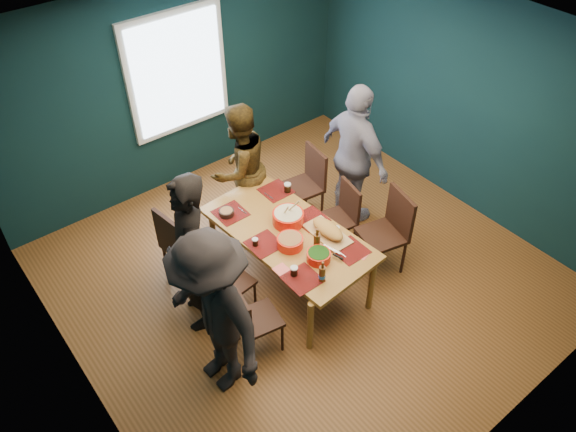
% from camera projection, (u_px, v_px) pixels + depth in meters
% --- Properties ---
extents(room, '(5.01, 5.01, 2.71)m').
position_uv_depth(room, '(289.00, 168.00, 5.70)').
color(room, brown).
rests_on(room, ground).
extents(dining_table, '(1.10, 1.98, 0.72)m').
position_uv_depth(dining_table, '(288.00, 236.00, 5.99)').
color(dining_table, '#A37630').
rests_on(dining_table, floor).
extents(chair_left_far, '(0.52, 0.52, 1.01)m').
position_uv_depth(chair_left_far, '(180.00, 242.00, 6.01)').
color(chair_left_far, black).
rests_on(chair_left_far, floor).
extents(chair_left_mid, '(0.43, 0.43, 0.86)m').
position_uv_depth(chair_left_mid, '(225.00, 281.00, 5.72)').
color(chair_left_mid, black).
rests_on(chair_left_mid, floor).
extents(chair_left_near, '(0.45, 0.45, 0.85)m').
position_uv_depth(chair_left_near, '(251.00, 316.00, 5.38)').
color(chair_left_near, black).
rests_on(chair_left_near, floor).
extents(chair_right_far, '(0.49, 0.49, 0.96)m').
position_uv_depth(chair_right_far, '(308.00, 179.00, 6.89)').
color(chair_right_far, black).
rests_on(chair_right_far, floor).
extents(chair_right_mid, '(0.47, 0.47, 0.88)m').
position_uv_depth(chair_right_mid, '(342.00, 213.00, 6.50)').
color(chair_right_mid, black).
rests_on(chair_right_mid, floor).
extents(chair_right_near, '(0.55, 0.55, 1.01)m').
position_uv_depth(chair_right_near, '(390.00, 226.00, 6.20)').
color(chair_right_near, black).
rests_on(chair_right_near, floor).
extents(person_far_left, '(0.65, 0.78, 1.83)m').
position_uv_depth(person_far_left, '(191.00, 255.00, 5.41)').
color(person_far_left, black).
rests_on(person_far_left, floor).
extents(person_back, '(0.89, 0.74, 1.65)m').
position_uv_depth(person_back, '(240.00, 169.00, 6.61)').
color(person_back, black).
rests_on(person_back, floor).
extents(person_right, '(0.52, 1.11, 1.85)m').
position_uv_depth(person_right, '(355.00, 157.00, 6.61)').
color(person_right, white).
rests_on(person_right, floor).
extents(person_near_left, '(0.76, 1.23, 1.84)m').
position_uv_depth(person_near_left, '(213.00, 316.00, 4.85)').
color(person_near_left, black).
rests_on(person_near_left, floor).
extents(bowl_salad, '(0.27, 0.27, 0.11)m').
position_uv_depth(bowl_salad, '(290.00, 242.00, 5.74)').
color(bowl_salad, red).
rests_on(bowl_salad, dining_table).
extents(bowl_dumpling, '(0.34, 0.34, 0.32)m').
position_uv_depth(bowl_dumpling, '(288.00, 217.00, 6.00)').
color(bowl_dumpling, red).
rests_on(bowl_dumpling, dining_table).
extents(bowl_herbs, '(0.24, 0.24, 0.11)m').
position_uv_depth(bowl_herbs, '(319.00, 256.00, 5.59)').
color(bowl_herbs, red).
rests_on(bowl_herbs, dining_table).
extents(cutting_board, '(0.32, 0.66, 0.15)m').
position_uv_depth(cutting_board, '(328.00, 230.00, 5.86)').
color(cutting_board, tan).
rests_on(cutting_board, dining_table).
extents(small_bowl, '(0.17, 0.17, 0.07)m').
position_uv_depth(small_bowl, '(227.00, 212.00, 6.12)').
color(small_bowl, black).
rests_on(small_bowl, dining_table).
extents(beer_bottle_a, '(0.07, 0.07, 0.25)m').
position_uv_depth(beer_bottle_a, '(322.00, 274.00, 5.36)').
color(beer_bottle_a, '#44240C').
rests_on(beer_bottle_a, dining_table).
extents(beer_bottle_b, '(0.07, 0.07, 0.27)m').
position_uv_depth(beer_bottle_b, '(317.00, 241.00, 5.68)').
color(beer_bottle_b, '#44240C').
rests_on(beer_bottle_b, dining_table).
extents(cola_glass_a, '(0.08, 0.08, 0.11)m').
position_uv_depth(cola_glass_a, '(294.00, 271.00, 5.44)').
color(cola_glass_a, black).
rests_on(cola_glass_a, dining_table).
extents(cola_glass_b, '(0.07, 0.07, 0.09)m').
position_uv_depth(cola_glass_b, '(336.00, 230.00, 5.88)').
color(cola_glass_b, black).
rests_on(cola_glass_b, dining_table).
extents(cola_glass_c, '(0.08, 0.08, 0.11)m').
position_uv_depth(cola_glass_c, '(288.00, 187.00, 6.40)').
color(cola_glass_c, black).
rests_on(cola_glass_c, dining_table).
extents(cola_glass_d, '(0.06, 0.06, 0.09)m').
position_uv_depth(cola_glass_d, '(255.00, 242.00, 5.75)').
color(cola_glass_d, black).
rests_on(cola_glass_d, dining_table).
extents(napkin_a, '(0.15, 0.15, 0.00)m').
position_uv_depth(napkin_a, '(311.00, 215.00, 6.14)').
color(napkin_a, '#F26966').
rests_on(napkin_a, dining_table).
extents(napkin_b, '(0.14, 0.14, 0.00)m').
position_uv_depth(napkin_b, '(281.00, 270.00, 5.53)').
color(napkin_b, '#F26966').
rests_on(napkin_b, dining_table).
extents(napkin_c, '(0.17, 0.17, 0.00)m').
position_uv_depth(napkin_c, '(361.00, 254.00, 5.69)').
color(napkin_c, '#F26966').
rests_on(napkin_c, dining_table).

